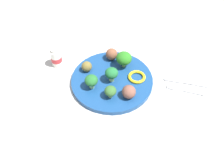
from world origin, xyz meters
The scene contains 14 objects.
ground_plane centered at (0.00, 0.00, 0.00)m, with size 4.00×4.00×0.00m, color #B2B2AD.
plate centered at (0.00, 0.00, 0.01)m, with size 0.28×0.28×0.02m, color navy.
broccoli_floret_front_right centered at (0.06, 0.05, 0.05)m, with size 0.04×0.04×0.05m.
broccoli_floret_mid_left centered at (-0.01, 0.08, 0.04)m, with size 0.04×0.04×0.04m.
broccoli_floret_back_right centered at (-0.03, -0.07, 0.05)m, with size 0.06×0.06×0.06m.
broccoli_floret_back_left centered at (0.00, 0.01, 0.05)m, with size 0.04×0.04×0.05m.
meatball_back_right centered at (0.02, -0.10, 0.04)m, with size 0.04×0.04×0.04m, color brown.
meatball_mid_right centered at (-0.07, 0.07, 0.04)m, with size 0.04×0.04×0.04m, color brown.
meatball_center centered at (0.09, -0.02, 0.03)m, with size 0.04×0.04×0.04m, color brown.
pepper_ring_front_right centered at (-0.08, -0.02, 0.02)m, with size 0.06×0.06×0.01m, color yellow.
napkin centered at (-0.25, -0.02, 0.00)m, with size 0.17×0.12×0.01m, color white.
fork centered at (-0.24, 0.00, 0.01)m, with size 0.12×0.03×0.01m.
knife centered at (-0.24, -0.04, 0.01)m, with size 0.15×0.03×0.01m.
yogurt_bottle centered at (0.21, -0.05, 0.03)m, with size 0.04×0.04×0.07m.
Camera 1 is at (-0.10, 0.54, 0.61)m, focal length 37.73 mm.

